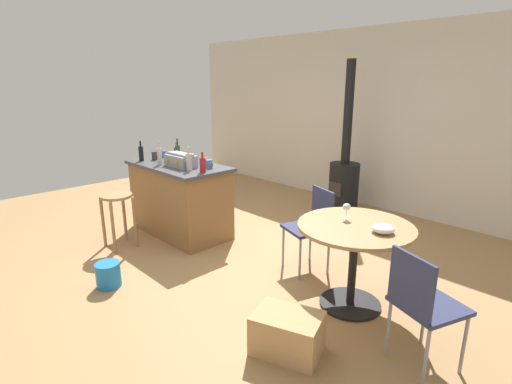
# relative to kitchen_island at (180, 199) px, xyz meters

# --- Properties ---
(ground_plane) EXTENTS (8.80, 8.80, 0.00)m
(ground_plane) POSITION_rel_kitchen_island_xyz_m (1.07, -0.08, -0.46)
(ground_plane) COLOR #A37A4C
(back_wall) EXTENTS (8.00, 0.10, 2.70)m
(back_wall) POSITION_rel_kitchen_island_xyz_m (1.07, 2.86, 0.89)
(back_wall) COLOR beige
(back_wall) RESTS_ON ground_plane
(kitchen_island) EXTENTS (1.40, 0.74, 0.92)m
(kitchen_island) POSITION_rel_kitchen_island_xyz_m (0.00, 0.00, 0.00)
(kitchen_island) COLOR olive
(kitchen_island) RESTS_ON ground_plane
(wooden_stool) EXTENTS (0.36, 0.36, 0.65)m
(wooden_stool) POSITION_rel_kitchen_island_xyz_m (-0.12, -0.78, 0.03)
(wooden_stool) COLOR #A37A4C
(wooden_stool) RESTS_ON ground_plane
(dining_table) EXTENTS (0.97, 0.97, 0.76)m
(dining_table) POSITION_rel_kitchen_island_xyz_m (2.51, 0.10, 0.12)
(dining_table) COLOR black
(dining_table) RESTS_ON ground_plane
(folding_chair_near) EXTENTS (0.52, 0.52, 0.87)m
(folding_chair_near) POSITION_rel_kitchen_island_xyz_m (3.25, -0.26, 0.05)
(folding_chair_near) COLOR navy
(folding_chair_near) RESTS_ON ground_plane
(folding_chair_far) EXTENTS (0.51, 0.51, 0.86)m
(folding_chair_far) POSITION_rel_kitchen_island_xyz_m (1.82, 0.41, 0.05)
(folding_chair_far) COLOR navy
(folding_chair_far) RESTS_ON ground_plane
(wood_stove) EXTENTS (0.44, 0.45, 2.22)m
(wood_stove) POSITION_rel_kitchen_island_xyz_m (1.01, 2.22, 0.09)
(wood_stove) COLOR black
(wood_stove) RESTS_ON ground_plane
(toolbox) EXTENTS (0.41, 0.23, 0.17)m
(toolbox) POSITION_rel_kitchen_island_xyz_m (0.15, -0.06, 0.53)
(toolbox) COLOR gray
(toolbox) RESTS_ON kitchen_island
(bottle_0) EXTENTS (0.07, 0.07, 0.24)m
(bottle_0) POSITION_rel_kitchen_island_xyz_m (0.60, -0.06, 0.55)
(bottle_0) COLOR maroon
(bottle_0) RESTS_ON kitchen_island
(bottle_1) EXTENTS (0.07, 0.07, 0.28)m
(bottle_1) POSITION_rel_kitchen_island_xyz_m (0.41, -0.11, 0.56)
(bottle_1) COLOR #B7B2AD
(bottle_1) RESTS_ON kitchen_island
(bottle_2) EXTENTS (0.06, 0.06, 0.31)m
(bottle_2) POSITION_rel_kitchen_island_xyz_m (-0.09, 0.06, 0.57)
(bottle_2) COLOR #194C23
(bottle_2) RESTS_ON kitchen_island
(bottle_3) EXTENTS (0.06, 0.06, 0.26)m
(bottle_3) POSITION_rel_kitchen_island_xyz_m (-0.52, -0.22, 0.56)
(bottle_3) COLOR black
(bottle_3) RESTS_ON kitchen_island
(bottle_4) EXTENTS (0.06, 0.06, 0.29)m
(bottle_4) POSITION_rel_kitchen_island_xyz_m (-0.12, -0.18, 0.57)
(bottle_4) COLOR #B7B2AD
(bottle_4) RESTS_ON kitchen_island
(bottle_5) EXTENTS (0.08, 0.08, 0.24)m
(bottle_5) POSITION_rel_kitchen_island_xyz_m (-0.24, 0.15, 0.55)
(bottle_5) COLOR maroon
(bottle_5) RESTS_ON kitchen_island
(cup_0) EXTENTS (0.12, 0.09, 0.10)m
(cup_0) POSITION_rel_kitchen_island_xyz_m (0.46, 0.14, 0.51)
(cup_0) COLOR #4C7099
(cup_0) RESTS_ON kitchen_island
(cup_1) EXTENTS (0.11, 0.07, 0.09)m
(cup_1) POSITION_rel_kitchen_island_xyz_m (-0.54, 0.13, 0.50)
(cup_1) COLOR #4C7099
(cup_1) RESTS_ON kitchen_island
(cup_2) EXTENTS (0.11, 0.07, 0.11)m
(cup_2) POSITION_rel_kitchen_island_xyz_m (-0.46, -0.06, 0.51)
(cup_2) COLOR #383838
(cup_2) RESTS_ON kitchen_island
(cup_3) EXTENTS (0.12, 0.08, 0.10)m
(cup_3) POSITION_rel_kitchen_island_xyz_m (-0.00, 0.20, 0.51)
(cup_3) COLOR #DB6651
(cup_3) RESTS_ON kitchen_island
(cup_4) EXTENTS (0.11, 0.08, 0.08)m
(cup_4) POSITION_rel_kitchen_island_xyz_m (0.25, 0.23, 0.50)
(cup_4) COLOR #DB6651
(cup_4) RESTS_ON kitchen_island
(wine_glass) EXTENTS (0.07, 0.07, 0.14)m
(wine_glass) POSITION_rel_kitchen_island_xyz_m (2.37, 0.16, 0.40)
(wine_glass) COLOR silver
(wine_glass) RESTS_ON dining_table
(serving_bowl) EXTENTS (0.18, 0.18, 0.07)m
(serving_bowl) POSITION_rel_kitchen_island_xyz_m (2.75, 0.10, 0.33)
(serving_bowl) COLOR white
(serving_bowl) RESTS_ON dining_table
(cardboard_box) EXTENTS (0.57, 0.49, 0.31)m
(cardboard_box) POSITION_rel_kitchen_island_xyz_m (2.53, -0.77, -0.31)
(cardboard_box) COLOR tan
(cardboard_box) RESTS_ON ground_plane
(plastic_bucket) EXTENTS (0.23, 0.23, 0.24)m
(plastic_bucket) POSITION_rel_kitchen_island_xyz_m (0.69, -1.30, -0.34)
(plastic_bucket) COLOR blue
(plastic_bucket) RESTS_ON ground_plane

